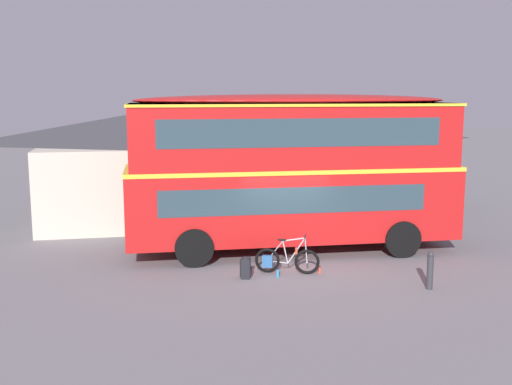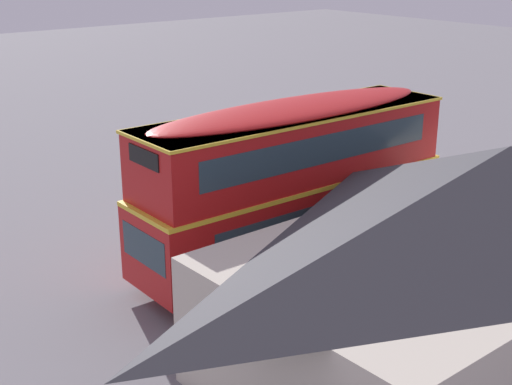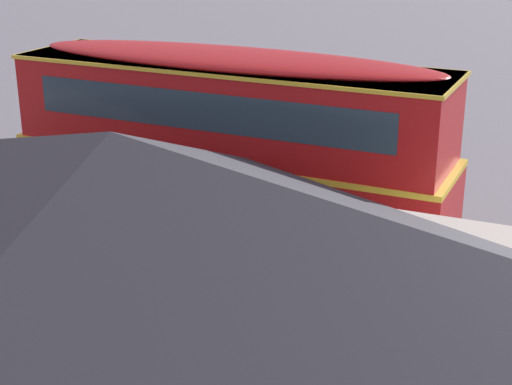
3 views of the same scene
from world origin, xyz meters
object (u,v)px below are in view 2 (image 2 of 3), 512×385
(double_decker_bus, at_px, (294,177))
(water_bottle_blue_sports, at_px, (263,225))
(water_bottle_red_squeeze, at_px, (237,235))
(touring_bicycle, at_px, (263,222))
(backpack_on_ground, at_px, (284,215))
(kerb_bollard, at_px, (145,225))

(double_decker_bus, xyz_separation_m, water_bottle_blue_sports, (-0.99, -2.57, -2.53))
(water_bottle_red_squeeze, relative_size, water_bottle_blue_sports, 0.87)
(touring_bicycle, distance_m, water_bottle_blue_sports, 0.49)
(water_bottle_blue_sports, bearing_deg, double_decker_bus, 69.03)
(water_bottle_blue_sports, bearing_deg, backpack_on_ground, 173.46)
(water_bottle_blue_sports, bearing_deg, water_bottle_red_squeeze, 6.18)
(double_decker_bus, distance_m, water_bottle_blue_sports, 3.74)
(touring_bicycle, height_order, backpack_on_ground, touring_bicycle)
(double_decker_bus, relative_size, backpack_on_ground, 16.98)
(water_bottle_red_squeeze, relative_size, kerb_bollard, 0.22)
(double_decker_bus, bearing_deg, kerb_bollard, -58.51)
(double_decker_bus, height_order, water_bottle_red_squeeze, double_decker_bus)
(kerb_bollard, bearing_deg, backpack_on_ground, 158.99)
(water_bottle_red_squeeze, bearing_deg, water_bottle_blue_sports, -173.82)
(double_decker_bus, height_order, touring_bicycle, double_decker_bus)
(touring_bicycle, bearing_deg, backpack_on_ground, -167.91)
(backpack_on_ground, height_order, kerb_bollard, kerb_bollard)
(touring_bicycle, distance_m, kerb_bollard, 3.79)
(water_bottle_blue_sports, bearing_deg, touring_bicycle, 51.96)
(touring_bicycle, relative_size, backpack_on_ground, 2.90)
(backpack_on_ground, bearing_deg, water_bottle_blue_sports, -6.54)
(backpack_on_ground, bearing_deg, touring_bicycle, 12.09)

